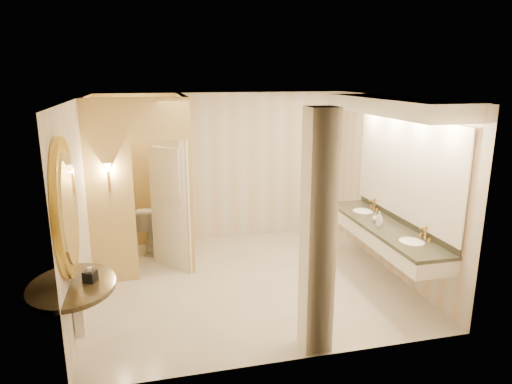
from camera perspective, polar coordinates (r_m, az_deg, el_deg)
floor at (r=6.96m, az=-0.83°, el=-11.12°), size 4.50×4.50×0.00m
ceiling at (r=6.28m, az=-0.92°, el=11.67°), size 4.50×4.50×0.00m
wall_back at (r=8.40m, az=-3.89°, el=3.08°), size 4.50×0.02×2.70m
wall_front at (r=4.65m, az=4.60°, el=-6.44°), size 4.50×0.02×2.70m
wall_left at (r=6.40m, az=-20.92°, el=-1.50°), size 0.02×4.00×2.70m
wall_right at (r=7.31m, az=16.60°, el=0.76°), size 0.02×4.00×2.70m
toilet_closet at (r=7.27m, az=-11.34°, el=1.31°), size 1.50×1.55×2.70m
wall_sconce at (r=6.70m, az=-18.03°, el=2.79°), size 0.14×0.14×0.42m
vanity at (r=6.78m, az=16.46°, el=2.15°), size 0.75×2.82×2.09m
console_shelf at (r=5.08m, az=-22.36°, el=-5.71°), size 1.12×1.12×2.01m
pillar at (r=4.94m, az=7.75°, el=-5.26°), size 0.31×0.31×2.70m
tissue_box at (r=5.21m, az=-20.02°, el=-9.87°), size 0.16×0.16×0.12m
toilet at (r=8.21m, az=-12.63°, el=-4.31°), size 0.65×0.90×0.82m
soap_bottle_a at (r=6.97m, az=15.28°, el=-3.33°), size 0.06×0.06×0.12m
soap_bottle_b at (r=7.04m, az=14.69°, el=-3.13°), size 0.12×0.12×0.12m
soap_bottle_c at (r=6.82m, az=15.13°, el=-3.27°), size 0.10×0.10×0.22m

